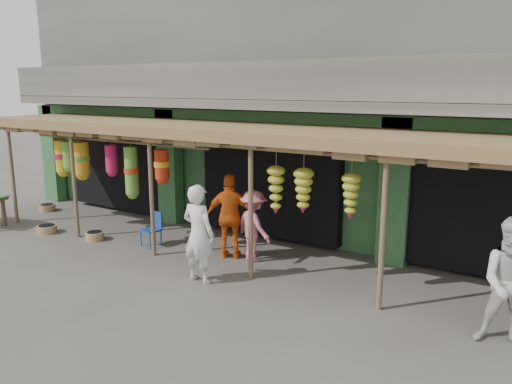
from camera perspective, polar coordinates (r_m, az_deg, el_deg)
The scene contains 10 objects.
ground at distance 10.33m, azimuth -4.68°, elevation -8.35°, with size 80.00×80.00×0.00m, color #514C47.
building at distance 13.87m, azimuth 7.48°, elevation 11.04°, with size 16.40×6.80×7.00m.
awning at distance 10.48m, azimuth -3.11°, elevation 6.45°, with size 14.00×2.70×2.79m.
blue_chair at distance 11.65m, azimuth -11.68°, elevation -3.91°, with size 0.41×0.42×0.78m.
basket_left at distance 15.83m, azimuth -22.75°, elevation -1.66°, with size 0.45×0.45×0.19m, color olive.
basket_mid at distance 13.50m, azimuth -22.79°, elevation -3.93°, with size 0.49×0.49×0.19m, color #9C6A46.
basket_right at distance 12.48m, azimuth -17.96°, elevation -4.80°, with size 0.43×0.43×0.20m, color #9E6D4A.
person_front at distance 9.26m, azimuth -6.60°, elevation -4.77°, with size 0.68×0.44×1.85m, color white.
person_vendor at distance 10.49m, azimuth -2.91°, elevation -2.82°, with size 1.06×0.44×1.81m, color #D75B14.
person_shopper at distance 10.35m, azimuth -0.27°, elevation -3.87°, with size 0.97×0.56×1.50m, color #D4707F.
Camera 1 is at (5.87, -7.70, 3.60)m, focal length 35.00 mm.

